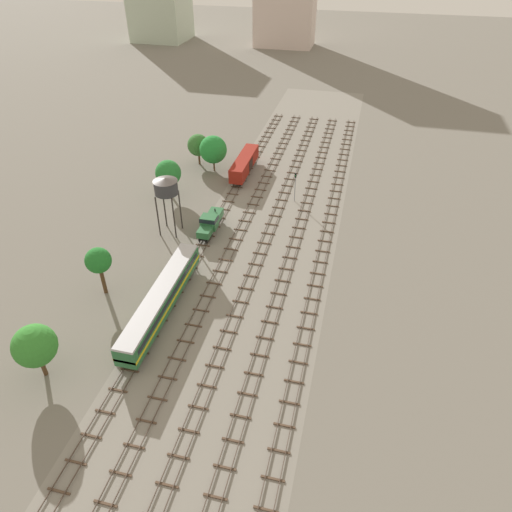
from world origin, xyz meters
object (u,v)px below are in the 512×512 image
at_px(passenger_coach_far_left_nearest, 161,298).
at_px(water_tower, 166,187).
at_px(freight_boxcar_far_left_mid, 244,163).
at_px(shunter_loco_far_left_near, 210,222).
at_px(signal_post_nearest, 295,184).

relative_size(passenger_coach_far_left_nearest, water_tower, 2.15).
xyz_separation_m(freight_boxcar_far_left_mid, water_tower, (-6.63, -24.37, 6.21)).
relative_size(passenger_coach_far_left_nearest, shunter_loco_far_left_near, 2.60).
bearing_deg(water_tower, freight_boxcar_far_left_mid, 74.77).
bearing_deg(shunter_loco_far_left_near, signal_post_nearest, 48.96).
xyz_separation_m(shunter_loco_far_left_near, water_tower, (-6.63, -1.49, 6.65)).
bearing_deg(passenger_coach_far_left_nearest, shunter_loco_far_left_near, 90.00).
height_order(passenger_coach_far_left_nearest, freight_boxcar_far_left_mid, passenger_coach_far_left_nearest).
distance_m(freight_boxcar_far_left_mid, signal_post_nearest, 15.13).
distance_m(water_tower, signal_post_nearest, 24.88).
distance_m(shunter_loco_far_left_near, signal_post_nearest, 18.66).
height_order(shunter_loco_far_left_near, water_tower, water_tower).
distance_m(passenger_coach_far_left_nearest, freight_boxcar_far_left_mid, 43.72).
xyz_separation_m(shunter_loco_far_left_near, freight_boxcar_far_left_mid, (0.01, 22.88, 0.44)).
distance_m(passenger_coach_far_left_nearest, water_tower, 21.33).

